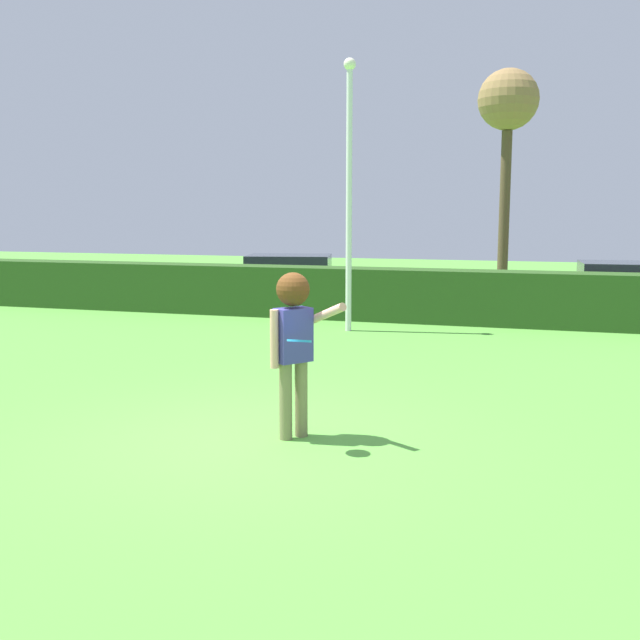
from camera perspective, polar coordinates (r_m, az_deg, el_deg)
name	(u,v)px	position (r m, az deg, el deg)	size (l,w,h in m)	color
ground_plane	(254,442)	(8.10, -5.07, -9.23)	(60.00, 60.00, 0.00)	#539D39
person	(294,332)	(7.95, -2.03, -0.91)	(0.84, 0.47, 1.80)	olive
frisbee	(299,341)	(7.52, -1.59, -1.60)	(0.25, 0.25, 0.07)	#268CE5
lamppost	(349,182)	(15.12, 2.23, 10.48)	(0.24, 0.24, 5.38)	silver
hedge_row	(406,295)	(16.67, 6.59, 1.90)	(29.00, 0.90, 1.16)	#284C1B
parked_car_white	(289,276)	(20.20, -2.37, 3.39)	(4.46, 2.52, 1.25)	white
parked_car_red	(629,287)	(18.75, 22.52, 2.37)	(4.30, 2.02, 1.25)	#B21E1E
bare_elm_tree	(508,109)	(21.01, 14.15, 15.34)	(1.60, 1.60, 6.12)	brown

